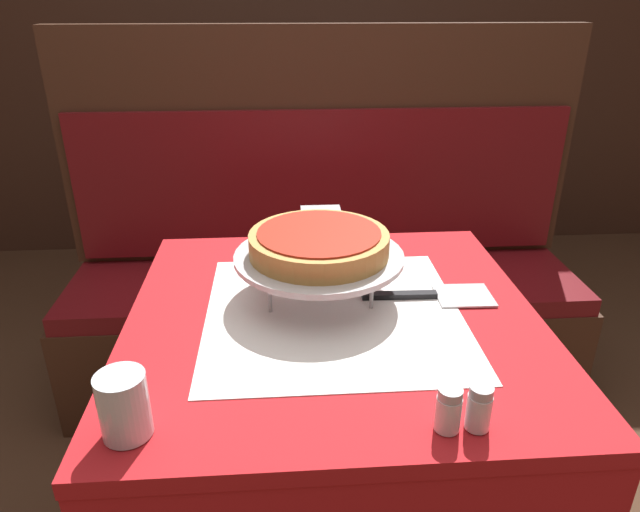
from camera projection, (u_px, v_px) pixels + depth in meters
dining_table_front at (333, 357)px, 1.19m from camera, size 0.82×0.82×0.74m
dining_table_rear at (369, 157)px, 2.67m from camera, size 0.68×0.68×0.74m
booth_bench at (324, 293)px, 2.02m from camera, size 1.75×0.47×1.23m
back_wall_panel at (296, 19)px, 2.83m from camera, size 6.00×0.04×2.40m
pizza_pan_stand at (319, 258)px, 1.17m from camera, size 0.35×0.35×0.10m
deep_dish_pizza at (319, 243)px, 1.16m from camera, size 0.29×0.29×0.05m
pizza_server at (435, 295)px, 1.20m from camera, size 0.28×0.10×0.01m
water_glass_near at (124, 405)px, 0.81m from camera, size 0.07×0.07×0.10m
salt_shaker at (449, 409)px, 0.82m from camera, size 0.04×0.04×0.07m
pepper_shaker at (479, 408)px, 0.83m from camera, size 0.04×0.04×0.07m
napkin_holder at (321, 225)px, 1.45m from camera, size 0.10×0.05×0.09m
condiment_caddy at (353, 120)px, 2.61m from camera, size 0.11×0.11×0.18m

